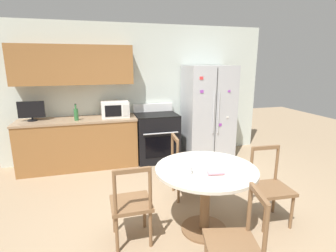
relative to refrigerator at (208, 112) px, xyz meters
name	(u,v)px	position (x,y,z in m)	size (l,w,h in m)	color
ground_plane	(180,229)	(-1.31, -2.22, -0.91)	(14.00, 14.00, 0.00)	#9E8466
back_wall	(124,86)	(-1.62, 0.37, 0.53)	(5.20, 0.44, 2.60)	silver
kitchen_counter	(80,143)	(-2.49, 0.07, -0.46)	(2.07, 0.64, 0.90)	#936033
refrigerator	(208,112)	(0.00, 0.00, 0.00)	(0.93, 0.74, 1.83)	#B2B5BA
oven_range	(157,137)	(-1.05, 0.04, -0.45)	(0.80, 0.68, 1.08)	black
microwave	(115,109)	(-1.82, 0.08, 0.13)	(0.49, 0.35, 0.29)	white
countertop_tv	(31,110)	(-3.23, 0.13, 0.17)	(0.42, 0.16, 0.34)	black
counter_bottle	(76,114)	(-2.50, -0.04, 0.10)	(0.07, 0.07, 0.29)	#2D6B38
dining_table	(206,182)	(-1.05, -2.32, -0.31)	(1.11, 1.11, 0.77)	beige
dining_chair_left	(131,204)	(-1.88, -2.28, -0.48)	(0.42, 0.42, 0.90)	brown
dining_chair_right	(270,187)	(-0.23, -2.34, -0.48)	(0.45, 0.45, 0.90)	brown
dining_chair_far	(186,167)	(-0.99, -1.50, -0.48)	(0.45, 0.45, 0.90)	brown
dining_chair_near	(235,245)	(-1.15, -3.14, -0.48)	(0.51, 0.51, 0.90)	brown
candle_glass	(188,170)	(-1.29, -2.41, -0.11)	(0.08, 0.08, 0.08)	silver
folded_napkin	(216,173)	(-1.04, -2.52, -0.12)	(0.17, 0.08, 0.05)	pink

